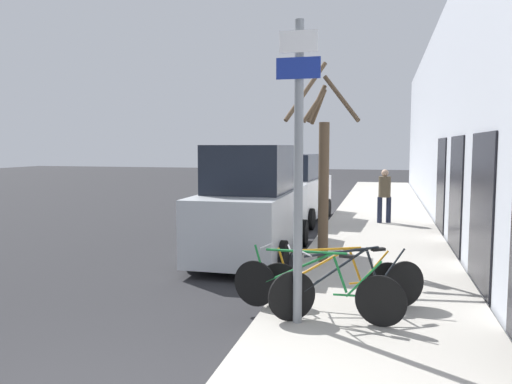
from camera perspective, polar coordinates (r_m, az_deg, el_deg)
ground_plane at (r=15.16m, az=4.09°, el=-4.24°), size 80.00×80.00×0.00m
sidewalk_curb at (r=17.68m, az=14.08°, el=-2.78°), size 3.20×32.00×0.15m
building_facade at (r=17.51m, az=20.08°, el=7.32°), size 0.23×32.00×6.50m
signpost at (r=6.51m, az=4.86°, el=3.17°), size 0.57×0.14×3.95m
bicycle_0 at (r=7.06m, az=6.67°, el=-10.78°), size 2.46×0.67×0.93m
bicycle_1 at (r=7.22m, az=10.71°, el=-10.48°), size 2.06×1.39×0.94m
bicycle_2 at (r=7.57m, az=8.80°, el=-9.88°), size 2.19×0.70×0.88m
parked_car_0 at (r=11.18m, az=-0.33°, el=-1.75°), size 2.06×4.59×2.52m
parked_car_1 at (r=16.52m, az=4.28°, el=0.12°), size 2.16×4.73×2.23m
pedestrian_near at (r=15.76m, az=14.48°, el=-0.00°), size 0.41×0.36×1.64m
street_tree at (r=10.12m, az=7.61°, el=2.30°), size 1.43×1.33×4.01m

